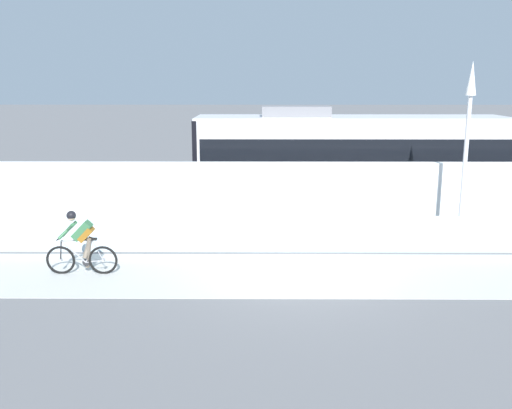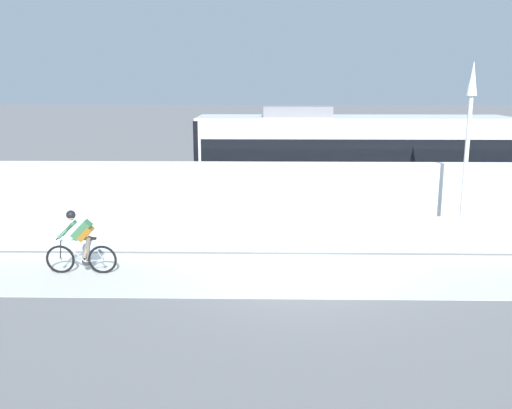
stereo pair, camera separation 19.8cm
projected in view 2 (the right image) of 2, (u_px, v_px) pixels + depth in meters
The scene contains 9 objects.
ground_plane at pixel (298, 275), 13.78m from camera, with size 200.00×200.00×0.00m, color slate.
bike_path_deck at pixel (298, 274), 13.78m from camera, with size 32.00×3.20×0.01m, color beige.
glass_parapet at pixel (294, 234), 15.47m from camera, with size 32.00×0.05×1.04m, color silver.
concrete_barrier_wall at pixel (292, 199), 17.10m from camera, with size 32.00×0.36×2.27m, color white.
tram_rail_near at pixel (288, 216), 19.76m from camera, with size 32.00×0.08×0.01m, color #595654.
tram_rail_far at pixel (287, 207), 21.16m from camera, with size 32.00×0.08×0.01m, color #595654.
tram at pixel (351, 160), 20.01m from camera, with size 11.06×2.54×3.81m.
cyclist_on_bike at pixel (80, 243), 13.71m from camera, with size 1.77×0.58×1.61m.
lamp_post_antenna at pixel (468, 133), 15.08m from camera, with size 0.28×0.28×5.20m.
Camera 2 is at (-0.78, -13.09, 4.69)m, focal length 39.15 mm.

